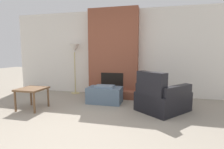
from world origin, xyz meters
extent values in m
plane|color=gray|center=(0.00, 0.00, 0.00)|extent=(24.00, 24.00, 0.00)
cube|color=silver|center=(0.00, 3.01, 1.30)|extent=(6.85, 0.06, 2.60)
cube|color=brown|center=(0.00, 2.81, 1.30)|extent=(1.48, 0.34, 2.60)
cube|color=brown|center=(0.00, 2.50, 0.11)|extent=(1.48, 0.27, 0.22)
cube|color=black|center=(0.00, 2.63, 0.47)|extent=(0.67, 0.02, 0.50)
cube|color=slate|center=(-0.03, 1.95, 0.21)|extent=(0.88, 0.53, 0.41)
cube|color=slate|center=(-0.03, 1.95, 0.44)|extent=(0.49, 0.29, 0.05)
cube|color=black|center=(1.42, 1.66, 0.21)|extent=(1.29, 1.31, 0.43)
cube|color=black|center=(1.16, 1.35, 0.45)|extent=(0.65, 0.59, 0.90)
cube|color=black|center=(1.68, 1.45, 0.31)|extent=(0.71, 0.80, 0.62)
cube|color=black|center=(1.16, 1.88, 0.31)|extent=(0.71, 0.80, 0.62)
cube|color=brown|center=(-1.51, 1.05, 0.47)|extent=(0.56, 0.59, 0.04)
cylinder|color=brown|center=(-1.75, 0.80, 0.23)|extent=(0.04, 0.04, 0.45)
cylinder|color=brown|center=(-1.27, 0.80, 0.23)|extent=(0.04, 0.04, 0.45)
cylinder|color=brown|center=(-1.75, 1.31, 0.23)|extent=(0.04, 0.04, 0.45)
cylinder|color=brown|center=(-1.27, 1.31, 0.23)|extent=(0.04, 0.04, 0.45)
cylinder|color=tan|center=(-1.26, 2.78, 0.01)|extent=(0.28, 0.28, 0.02)
cylinder|color=tan|center=(-1.26, 2.78, 0.67)|extent=(0.03, 0.03, 1.31)
cone|color=silver|center=(-1.26, 2.78, 1.45)|extent=(0.30, 0.30, 0.25)
camera|label=1|loc=(1.23, -2.34, 1.28)|focal=28.00mm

